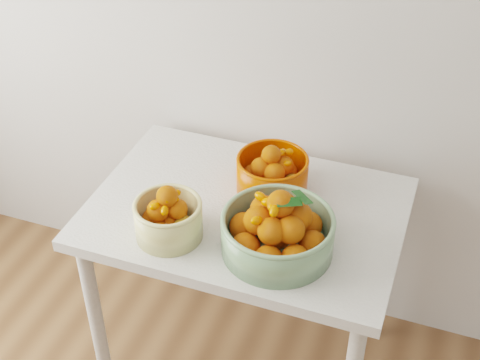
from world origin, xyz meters
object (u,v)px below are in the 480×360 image
at_px(bowl_cream, 168,218).
at_px(bowl_green, 277,230).
at_px(bowl_orange, 272,173).
at_px(table, 246,230).

distance_m(bowl_cream, bowl_green, 0.33).
bearing_deg(bowl_orange, table, -111.24).
bearing_deg(bowl_orange, bowl_green, -69.16).
bearing_deg(bowl_cream, table, 48.78).
height_order(table, bowl_green, bowl_green).
height_order(table, bowl_orange, bowl_orange).
relative_size(table, bowl_green, 2.32).
relative_size(bowl_green, bowl_orange, 1.54).
xyz_separation_m(bowl_green, bowl_orange, (-0.10, 0.27, -0.01)).
bearing_deg(bowl_green, bowl_cream, -171.18).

